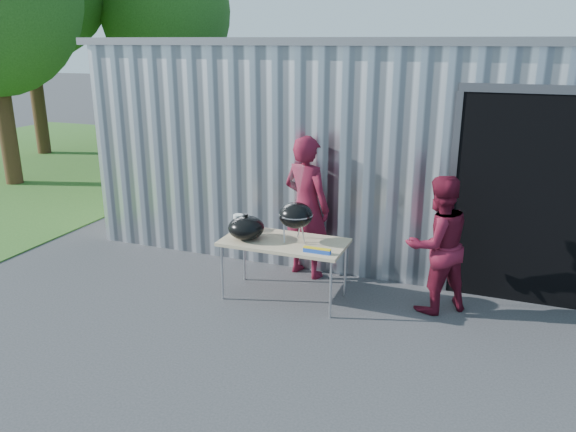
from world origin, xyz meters
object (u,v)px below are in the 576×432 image
at_px(person_cook, 306,207).
at_px(person_bystander, 437,245).
at_px(folding_table, 284,244).
at_px(kettle_grill, 296,208).

bearing_deg(person_cook, person_bystander, -175.92).
distance_m(person_cook, person_bystander, 1.82).
relative_size(person_cook, person_bystander, 1.17).
bearing_deg(person_bystander, person_cook, -54.14).
height_order(folding_table, person_bystander, person_bystander).
height_order(folding_table, person_cook, person_cook).
bearing_deg(folding_table, person_bystander, 11.07).
height_order(kettle_grill, person_bystander, kettle_grill).
xyz_separation_m(folding_table, kettle_grill, (0.14, 0.03, 0.46)).
height_order(kettle_grill, person_cook, person_cook).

